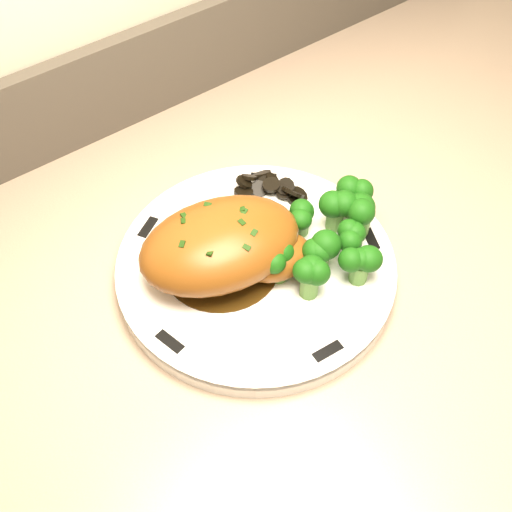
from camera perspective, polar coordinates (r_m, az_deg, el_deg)
plate at (r=0.68m, az=-0.00°, el=-1.05°), size 0.32×0.32×0.02m
rim_accent_0 at (r=0.76m, az=0.68°, el=7.06°), size 0.03×0.03×0.00m
rim_accent_1 at (r=0.71m, az=-9.58°, el=2.52°), size 0.03×0.02×0.00m
rim_accent_2 at (r=0.62m, az=-7.66°, el=-7.57°), size 0.02×0.03×0.00m
rim_accent_3 at (r=0.61m, az=6.40°, el=-8.42°), size 0.03×0.01×0.00m
rim_accent_4 at (r=0.70m, az=10.16°, el=1.48°), size 0.02×0.03×0.00m
gravy_pool at (r=0.67m, az=-3.10°, el=-0.75°), size 0.12×0.12×0.00m
chicken_breast at (r=0.64m, az=-2.64°, el=0.91°), size 0.19×0.15×0.07m
mushroom_pile at (r=0.71m, az=-0.40°, el=4.23°), size 0.10×0.08×0.03m
broccoli_florets at (r=0.66m, az=6.23°, el=1.64°), size 0.15×0.11×0.04m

